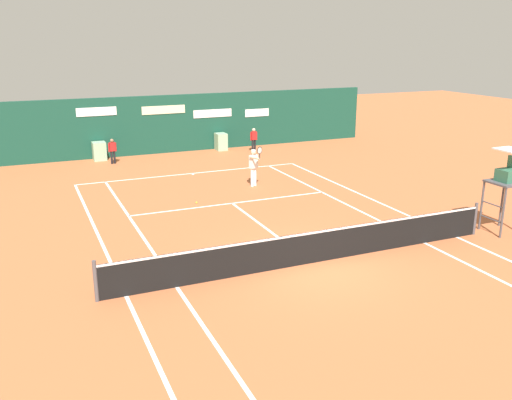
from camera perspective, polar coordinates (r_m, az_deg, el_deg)
ground_plane at (r=16.41m, az=4.89°, el=-5.76°), size 80.00×80.00×0.01m
tennis_net at (r=15.76m, az=5.92°, el=-4.77°), size 12.10×0.10×1.07m
sponsor_back_wall at (r=30.96m, az=-9.66°, el=7.62°), size 25.00×1.02×3.16m
umpire_chair at (r=19.56m, az=24.48°, el=2.03°), size 1.00×1.00×2.79m
player_on_baseline at (r=23.62m, az=-0.22°, el=3.71°), size 0.49×0.83×1.83m
ball_kid_centre_post at (r=31.01m, az=-0.24°, el=6.42°), size 0.44×0.20×1.32m
ball_kid_right_post at (r=28.90m, az=-14.62°, el=5.08°), size 0.42×0.21×1.28m
tennis_ball_by_sideline at (r=21.50m, az=-6.17°, el=-0.26°), size 0.07×0.07×0.07m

